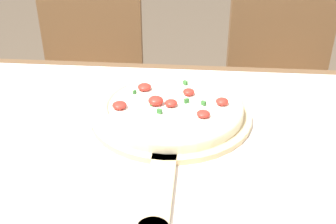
{
  "coord_description": "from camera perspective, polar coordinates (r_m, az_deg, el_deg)",
  "views": [
    {
      "loc": [
        0.06,
        -0.64,
        1.19
      ],
      "look_at": [
        -0.0,
        0.09,
        0.77
      ],
      "focal_mm": 45.0,
      "sensor_mm": 36.0,
      "label": 1
    }
  ],
  "objects": [
    {
      "name": "chair_left",
      "position": [
        1.62,
        -10.48,
        4.36
      ],
      "size": [
        0.41,
        0.41,
        0.87
      ],
      "rotation": [
        0.0,
        0.0,
        0.03
      ],
      "color": "brown",
      "rests_on": "ground_plane"
    },
    {
      "name": "chair_right",
      "position": [
        1.59,
        15.05,
        3.32
      ],
      "size": [
        0.44,
        0.44,
        0.87
      ],
      "rotation": [
        0.0,
        0.0,
        0.09
      ],
      "color": "brown",
      "rests_on": "ground_plane"
    },
    {
      "name": "pizza_peel",
      "position": [
        0.87,
        0.04,
        -1.12
      ],
      "size": [
        0.34,
        0.53,
        0.01
      ],
      "color": "#D6B784",
      "rests_on": "towel_cloth"
    },
    {
      "name": "dining_table",
      "position": [
        0.86,
        -0.26,
        -11.14
      ],
      "size": [
        1.46,
        0.82,
        0.73
      ],
      "color": "brown",
      "rests_on": "ground_plane"
    },
    {
      "name": "towel_cloth",
      "position": [
        0.79,
        -0.27,
        -5.38
      ],
      "size": [
        1.38,
        0.74,
        0.0
      ],
      "color": "silver",
      "rests_on": "dining_table"
    },
    {
      "name": "pizza",
      "position": [
        0.88,
        0.16,
        0.7
      ],
      "size": [
        0.3,
        0.3,
        0.04
      ],
      "color": "beige",
      "rests_on": "pizza_peel"
    }
  ]
}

